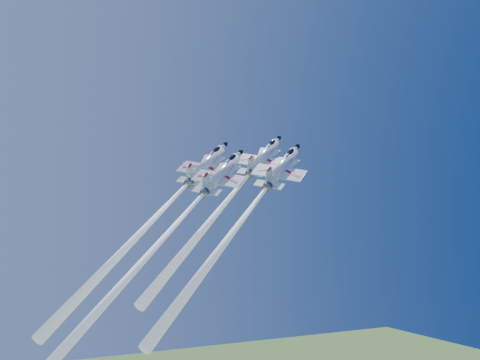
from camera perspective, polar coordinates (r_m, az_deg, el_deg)
name	(u,v)px	position (r m, az deg, el deg)	size (l,w,h in m)	color
jet_lead	(228,200)	(97.39, -1.33, -2.15)	(32.58, 24.78, 35.95)	white
jet_left	(158,214)	(94.23, -8.74, -3.65)	(34.26, 26.14, 38.01)	white
jet_right	(243,219)	(87.87, 0.34, -4.13)	(33.13, 25.25, 36.68)	white
jet_slot	(152,251)	(82.41, -9.39, -7.49)	(39.60, 30.69, 45.11)	white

